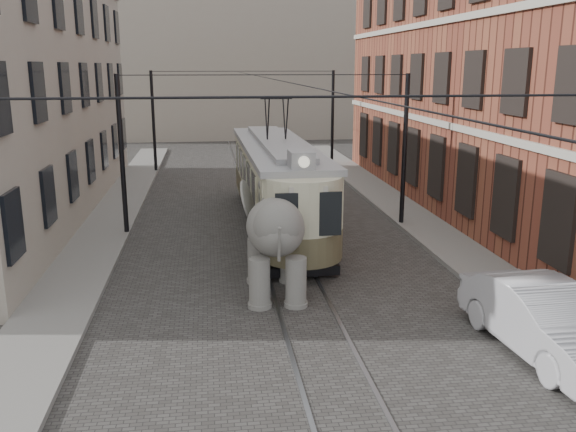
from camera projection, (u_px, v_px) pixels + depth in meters
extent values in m
plane|color=#3F3D3A|center=(295.00, 283.00, 17.98)|extent=(120.00, 120.00, 0.00)
cube|color=slate|center=(486.00, 272.00, 18.72)|extent=(2.00, 60.00, 0.15)
cube|color=slate|center=(68.00, 291.00, 17.14)|extent=(2.00, 60.00, 0.15)
cube|color=brown|center=(513.00, 72.00, 26.58)|extent=(8.00, 26.00, 12.00)
cube|color=gray|center=(233.00, 57.00, 54.76)|extent=(28.00, 10.00, 14.00)
imported|color=#B4B3B8|center=(544.00, 320.00, 13.44)|extent=(2.08, 4.96, 1.60)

